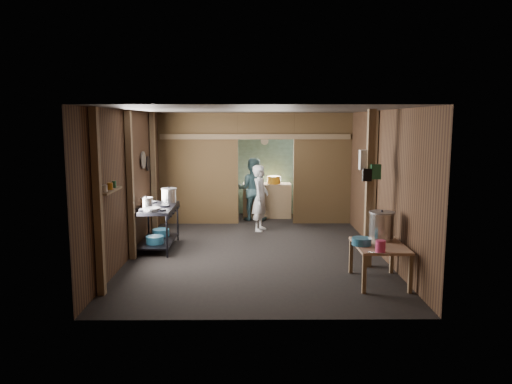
{
  "coord_description": "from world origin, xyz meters",
  "views": [
    {
      "loc": [
        -0.07,
        -9.17,
        2.41
      ],
      "look_at": [
        0.0,
        -0.2,
        1.1
      ],
      "focal_mm": 34.19,
      "sensor_mm": 36.0,
      "label": 1
    }
  ],
  "objects_px": {
    "prep_table": "(379,263)",
    "yellow_tub": "(274,180)",
    "pink_bucket": "(381,246)",
    "gas_range": "(157,228)",
    "cook": "(260,198)",
    "stove_pot_large": "(169,196)",
    "stock_pot": "(381,226)"
  },
  "relations": [
    {
      "from": "gas_range",
      "to": "yellow_tub",
      "type": "height_order",
      "value": "yellow_tub"
    },
    {
      "from": "stock_pot",
      "to": "cook",
      "type": "xyz_separation_m",
      "value": [
        -1.82,
        3.24,
        -0.07
      ]
    },
    {
      "from": "stove_pot_large",
      "to": "pink_bucket",
      "type": "distance_m",
      "value": 4.49
    },
    {
      "from": "cook",
      "to": "gas_range",
      "type": "bearing_deg",
      "value": 143.47
    },
    {
      "from": "cook",
      "to": "pink_bucket",
      "type": "bearing_deg",
      "value": -141.81
    },
    {
      "from": "stock_pot",
      "to": "yellow_tub",
      "type": "relative_size",
      "value": 1.36
    },
    {
      "from": "stock_pot",
      "to": "pink_bucket",
      "type": "bearing_deg",
      "value": -105.32
    },
    {
      "from": "gas_range",
      "to": "pink_bucket",
      "type": "xyz_separation_m",
      "value": [
        3.61,
        -2.44,
        0.27
      ]
    },
    {
      "from": "stove_pot_large",
      "to": "yellow_tub",
      "type": "xyz_separation_m",
      "value": [
        2.18,
        2.62,
        -0.0
      ]
    },
    {
      "from": "gas_range",
      "to": "yellow_tub",
      "type": "distance_m",
      "value": 3.9
    },
    {
      "from": "stock_pot",
      "to": "cook",
      "type": "height_order",
      "value": "cook"
    },
    {
      "from": "stove_pot_large",
      "to": "cook",
      "type": "distance_m",
      "value": 2.13
    },
    {
      "from": "gas_range",
      "to": "prep_table",
      "type": "distance_m",
      "value": 4.22
    },
    {
      "from": "pink_bucket",
      "to": "cook",
      "type": "bearing_deg",
      "value": 112.22
    },
    {
      "from": "cook",
      "to": "yellow_tub",
      "type": "bearing_deg",
      "value": 2.71
    },
    {
      "from": "prep_table",
      "to": "stove_pot_large",
      "type": "distance_m",
      "value": 4.35
    },
    {
      "from": "prep_table",
      "to": "yellow_tub",
      "type": "height_order",
      "value": "yellow_tub"
    },
    {
      "from": "prep_table",
      "to": "cook",
      "type": "distance_m",
      "value": 3.96
    },
    {
      "from": "prep_table",
      "to": "pink_bucket",
      "type": "height_order",
      "value": "pink_bucket"
    },
    {
      "from": "prep_table",
      "to": "stock_pot",
      "type": "xyz_separation_m",
      "value": [
        0.09,
        0.29,
        0.51
      ]
    },
    {
      "from": "stove_pot_large",
      "to": "cook",
      "type": "relative_size",
      "value": 0.21
    },
    {
      "from": "prep_table",
      "to": "pink_bucket",
      "type": "relative_size",
      "value": 5.93
    },
    {
      "from": "yellow_tub",
      "to": "prep_table",
      "type": "bearing_deg",
      "value": -74.99
    },
    {
      "from": "stock_pot",
      "to": "cook",
      "type": "distance_m",
      "value": 3.72
    },
    {
      "from": "prep_table",
      "to": "yellow_tub",
      "type": "bearing_deg",
      "value": 105.01
    },
    {
      "from": "stock_pot",
      "to": "cook",
      "type": "relative_size",
      "value": 0.32
    },
    {
      "from": "stock_pot",
      "to": "cook",
      "type": "bearing_deg",
      "value": 119.23
    },
    {
      "from": "gas_range",
      "to": "stock_pot",
      "type": "relative_size",
      "value": 2.98
    },
    {
      "from": "prep_table",
      "to": "pink_bucket",
      "type": "distance_m",
      "value": 0.58
    },
    {
      "from": "yellow_tub",
      "to": "gas_range",
      "type": "bearing_deg",
      "value": -127.53
    },
    {
      "from": "stove_pot_large",
      "to": "stock_pot",
      "type": "distance_m",
      "value": 4.23
    },
    {
      "from": "gas_range",
      "to": "cook",
      "type": "relative_size",
      "value": 0.94
    }
  ]
}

